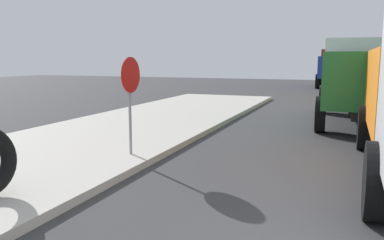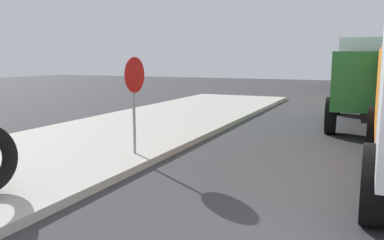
{
  "view_description": "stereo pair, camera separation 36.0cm",
  "coord_description": "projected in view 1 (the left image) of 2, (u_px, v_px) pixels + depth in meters",
  "views": [
    {
      "loc": [
        -3.63,
        0.32,
        2.2
      ],
      "look_at": [
        2.82,
        2.82,
        1.12
      ],
      "focal_mm": 36.64,
      "sensor_mm": 36.0,
      "label": 1
    },
    {
      "loc": [
        -3.49,
        -0.01,
        2.2
      ],
      "look_at": [
        2.82,
        2.82,
        1.12
      ],
      "focal_mm": 36.64,
      "sensor_mm": 36.0,
      "label": 2
    }
  ],
  "objects": [
    {
      "name": "dump_truck_yellow",
      "position": [
        365.0,
        70.0,
        21.87
      ],
      "size": [
        7.1,
        3.04,
        3.0
      ],
      "color": "gold",
      "rests_on": "ground"
    },
    {
      "name": "dump_truck_blue",
      "position": [
        336.0,
        67.0,
        30.99
      ],
      "size": [
        7.03,
        2.87,
        3.0
      ],
      "color": "#1E3899",
      "rests_on": "ground"
    },
    {
      "name": "stop_sign",
      "position": [
        130.0,
        87.0,
        8.33
      ],
      "size": [
        0.76,
        0.08,
        2.1
      ],
      "color": "gray",
      "rests_on": "sidewalk_curb"
    },
    {
      "name": "dump_truck_green",
      "position": [
        361.0,
        76.0,
        13.55
      ],
      "size": [
        7.09,
        3.0,
        3.0
      ],
      "color": "#237033",
      "rests_on": "ground"
    }
  ]
}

